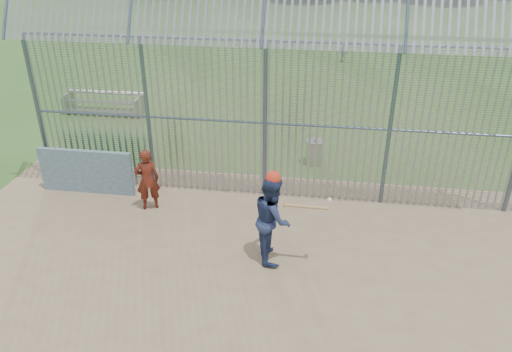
% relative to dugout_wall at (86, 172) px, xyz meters
% --- Properties ---
extents(ground, '(120.00, 120.00, 0.00)m').
position_rel_dugout_wall_xyz_m(ground, '(4.60, -2.90, -0.62)').
color(ground, '#2D511E').
rests_on(ground, ground).
extents(dirt_infield, '(14.00, 10.00, 0.02)m').
position_rel_dugout_wall_xyz_m(dirt_infield, '(4.60, -3.40, -0.61)').
color(dirt_infield, '#756047').
rests_on(dirt_infield, ground).
extents(dugout_wall, '(2.50, 0.12, 1.20)m').
position_rel_dugout_wall_xyz_m(dugout_wall, '(0.00, 0.00, 0.00)').
color(dugout_wall, '#38566B').
rests_on(dugout_wall, dirt_infield).
extents(batter, '(0.92, 1.07, 1.91)m').
position_rel_dugout_wall_xyz_m(batter, '(5.12, -2.12, 0.36)').
color(batter, navy).
rests_on(batter, dirt_infield).
extents(onlooker, '(0.68, 0.58, 1.58)m').
position_rel_dugout_wall_xyz_m(onlooker, '(1.87, -0.54, 0.19)').
color(onlooker, maroon).
rests_on(onlooker, dirt_infield).
extents(bg_kid_seated, '(0.56, 0.51, 0.92)m').
position_rel_dugout_wall_xyz_m(bg_kid_seated, '(6.74, 14.59, -0.16)').
color(bg_kid_seated, slate).
rests_on(bg_kid_seated, ground).
extents(batting_gear, '(1.33, 0.35, 0.70)m').
position_rel_dugout_wall_xyz_m(batting_gear, '(5.23, -2.14, 1.22)').
color(batting_gear, red).
rests_on(batting_gear, ground).
extents(trash_can, '(0.56, 0.56, 0.82)m').
position_rel_dugout_wall_xyz_m(trash_can, '(5.82, 2.62, -0.24)').
color(trash_can, '#999DA2').
rests_on(trash_can, ground).
extents(bleacher, '(3.00, 0.95, 0.72)m').
position_rel_dugout_wall_xyz_m(bleacher, '(-2.10, 5.80, -0.21)').
color(bleacher, slate).
rests_on(bleacher, ground).
extents(backstop_fence, '(20.09, 0.81, 5.30)m').
position_rel_dugout_wall_xyz_m(backstop_fence, '(6.41, 0.53, 1.74)').
color(backstop_fence, '#47566B').
rests_on(backstop_fence, ground).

